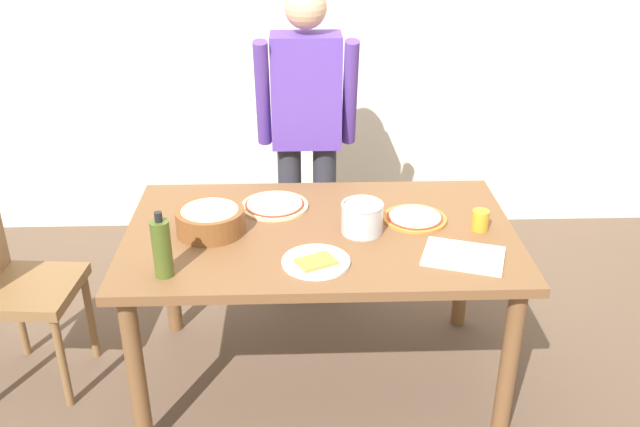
# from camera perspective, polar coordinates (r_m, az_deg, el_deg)

# --- Properties ---
(ground) EXTENTS (8.00, 8.00, 0.00)m
(ground) POSITION_cam_1_polar(r_m,az_deg,el_deg) (3.29, 0.03, -13.13)
(ground) COLOR brown
(wall_back) EXTENTS (5.60, 0.10, 2.60)m
(wall_back) POSITION_cam_1_polar(r_m,az_deg,el_deg) (4.22, -0.75, 15.51)
(wall_back) COLOR silver
(wall_back) RESTS_ON ground
(dining_table) EXTENTS (1.60, 0.96, 0.76)m
(dining_table) POSITION_cam_1_polar(r_m,az_deg,el_deg) (2.91, 0.03, -2.92)
(dining_table) COLOR brown
(dining_table) RESTS_ON ground
(person_cook) EXTENTS (0.49, 0.25, 1.62)m
(person_cook) POSITION_cam_1_polar(r_m,az_deg,el_deg) (3.49, -1.10, 7.06)
(person_cook) COLOR #2D2D38
(person_cook) RESTS_ON ground
(chair_wooden_left) EXTENTS (0.43, 0.43, 0.95)m
(chair_wooden_left) POSITION_cam_1_polar(r_m,az_deg,el_deg) (3.25, -24.04, -4.70)
(chair_wooden_left) COLOR brown
(chair_wooden_left) RESTS_ON ground
(pizza_raw_on_board) EXTENTS (0.30, 0.30, 0.02)m
(pizza_raw_on_board) POSITION_cam_1_polar(r_m,az_deg,el_deg) (3.06, -3.73, 0.69)
(pizza_raw_on_board) COLOR beige
(pizza_raw_on_board) RESTS_ON dining_table
(pizza_cooked_on_tray) EXTENTS (0.27, 0.27, 0.02)m
(pizza_cooked_on_tray) POSITION_cam_1_polar(r_m,az_deg,el_deg) (2.97, 7.76, -0.37)
(pizza_cooked_on_tray) COLOR #C67A33
(pizza_cooked_on_tray) RESTS_ON dining_table
(plate_with_slice) EXTENTS (0.26, 0.26, 0.02)m
(plate_with_slice) POSITION_cam_1_polar(r_m,az_deg,el_deg) (2.63, -0.33, -3.96)
(plate_with_slice) COLOR white
(plate_with_slice) RESTS_ON dining_table
(popcorn_bowl) EXTENTS (0.28, 0.28, 0.11)m
(popcorn_bowl) POSITION_cam_1_polar(r_m,az_deg,el_deg) (2.87, -8.96, -0.33)
(popcorn_bowl) COLOR brown
(popcorn_bowl) RESTS_ON dining_table
(olive_oil_bottle) EXTENTS (0.07, 0.07, 0.26)m
(olive_oil_bottle) POSITION_cam_1_polar(r_m,az_deg,el_deg) (2.57, -12.81, -2.76)
(olive_oil_bottle) COLOR #47561E
(olive_oil_bottle) RESTS_ON dining_table
(steel_pot) EXTENTS (0.17, 0.17, 0.13)m
(steel_pot) POSITION_cam_1_polar(r_m,az_deg,el_deg) (2.83, 3.47, -0.31)
(steel_pot) COLOR #B7B7BC
(steel_pot) RESTS_ON dining_table
(cup_orange) EXTENTS (0.07, 0.07, 0.08)m
(cup_orange) POSITION_cam_1_polar(r_m,az_deg,el_deg) (2.93, 12.97, -0.53)
(cup_orange) COLOR orange
(cup_orange) RESTS_ON dining_table
(cutting_board_white) EXTENTS (0.36, 0.31, 0.01)m
(cutting_board_white) POSITION_cam_1_polar(r_m,az_deg,el_deg) (2.72, 11.66, -3.43)
(cutting_board_white) COLOR white
(cutting_board_white) RESTS_ON dining_table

